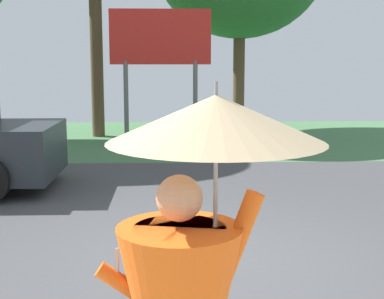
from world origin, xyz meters
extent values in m
cube|color=#424244|center=(0.00, 2.00, -0.05)|extent=(40.00, 8.00, 0.10)
cube|color=#47744A|center=(0.00, 10.00, -0.05)|extent=(40.00, 8.00, 0.10)
cylinder|color=#E55B19|center=(-0.47, -3.43, 1.12)|extent=(0.44, 0.44, 0.65)
sphere|color=tan|center=(-0.47, -3.43, 1.59)|extent=(0.22, 0.22, 0.22)
cylinder|color=#E55B19|center=(-0.19, -3.43, 1.40)|extent=(0.24, 0.09, 0.45)
cylinder|color=#E55B19|center=(-0.73, -3.41, 1.16)|extent=(0.29, 0.08, 0.24)
cylinder|color=gray|center=(-0.30, -3.43, 1.62)|extent=(0.02, 0.02, 0.75)
cone|color=#D1B284|center=(-0.30, -3.43, 1.96)|extent=(1.01, 1.01, 0.22)
cylinder|color=gray|center=(-0.30, -3.43, 2.08)|extent=(0.02, 0.02, 0.10)
cube|color=#B7B7BC|center=(-0.77, -3.38, 1.25)|extent=(0.02, 0.11, 0.16)
cylinder|color=black|center=(-3.37, 4.62, 0.38)|extent=(0.76, 0.28, 0.76)
cylinder|color=slate|center=(-1.65, 8.59, 1.10)|extent=(0.12, 0.12, 2.20)
cylinder|color=slate|center=(0.15, 8.59, 1.10)|extent=(0.12, 0.12, 2.20)
cube|color=red|center=(-0.75, 8.59, 2.80)|extent=(2.60, 0.10, 1.40)
cylinder|color=brown|center=(1.65, 11.50, 1.79)|extent=(0.36, 0.36, 3.58)
cylinder|color=brown|center=(-2.61, 10.37, 2.33)|extent=(0.36, 0.36, 4.66)
camera|label=1|loc=(-0.51, -5.95, 2.23)|focal=52.12mm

